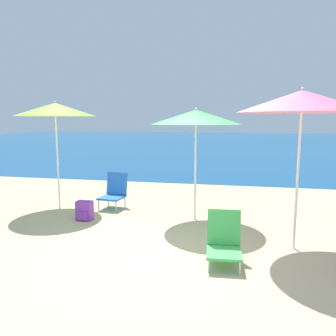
{
  "coord_description": "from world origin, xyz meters",
  "views": [
    {
      "loc": [
        0.98,
        -4.29,
        1.85
      ],
      "look_at": [
        -0.19,
        1.4,
        1.0
      ],
      "focal_mm": 35.0,
      "sensor_mm": 36.0,
      "label": 1
    }
  ],
  "objects_px": {
    "beach_umbrella_lime": "(55,110)",
    "beach_chair_green": "(224,240)",
    "beach_umbrella_pink": "(302,101)",
    "beach_umbrella_green": "(196,117)",
    "beach_chair_blue": "(114,191)",
    "backpack_purple": "(84,211)"
  },
  "relations": [
    {
      "from": "beach_umbrella_lime",
      "to": "beach_chair_green",
      "type": "distance_m",
      "value": 4.5
    },
    {
      "from": "beach_umbrella_pink",
      "to": "beach_umbrella_green",
      "type": "relative_size",
      "value": 1.11
    },
    {
      "from": "beach_umbrella_green",
      "to": "beach_chair_blue",
      "type": "relative_size",
      "value": 2.83
    },
    {
      "from": "beach_umbrella_lime",
      "to": "beach_umbrella_pink",
      "type": "distance_m",
      "value": 4.77
    },
    {
      "from": "beach_umbrella_lime",
      "to": "backpack_purple",
      "type": "xyz_separation_m",
      "value": [
        0.96,
        -0.78,
        -1.89
      ]
    },
    {
      "from": "beach_umbrella_green",
      "to": "beach_umbrella_lime",
      "type": "bearing_deg",
      "value": 174.59
    },
    {
      "from": "beach_chair_green",
      "to": "backpack_purple",
      "type": "xyz_separation_m",
      "value": [
        -2.61,
        1.32,
        -0.12
      ]
    },
    {
      "from": "beach_umbrella_lime",
      "to": "backpack_purple",
      "type": "height_order",
      "value": "beach_umbrella_lime"
    },
    {
      "from": "beach_umbrella_pink",
      "to": "beach_chair_blue",
      "type": "distance_m",
      "value": 4.14
    },
    {
      "from": "beach_umbrella_lime",
      "to": "beach_umbrella_pink",
      "type": "xyz_separation_m",
      "value": [
        4.55,
        -1.43,
        0.04
      ]
    },
    {
      "from": "beach_umbrella_lime",
      "to": "beach_chair_blue",
      "type": "relative_size",
      "value": 3.06
    },
    {
      "from": "beach_umbrella_lime",
      "to": "beach_chair_blue",
      "type": "distance_m",
      "value": 2.08
    },
    {
      "from": "beach_umbrella_green",
      "to": "backpack_purple",
      "type": "relative_size",
      "value": 5.75
    },
    {
      "from": "beach_umbrella_lime",
      "to": "backpack_purple",
      "type": "distance_m",
      "value": 2.26
    },
    {
      "from": "beach_umbrella_pink",
      "to": "backpack_purple",
      "type": "bearing_deg",
      "value": 169.85
    },
    {
      "from": "beach_chair_green",
      "to": "backpack_purple",
      "type": "relative_size",
      "value": 1.86
    },
    {
      "from": "beach_umbrella_pink",
      "to": "beach_umbrella_green",
      "type": "distance_m",
      "value": 1.97
    },
    {
      "from": "beach_umbrella_lime",
      "to": "beach_umbrella_pink",
      "type": "bearing_deg",
      "value": -17.39
    },
    {
      "from": "beach_chair_blue",
      "to": "backpack_purple",
      "type": "bearing_deg",
      "value": -96.6
    },
    {
      "from": "beach_umbrella_lime",
      "to": "beach_chair_blue",
      "type": "bearing_deg",
      "value": 10.02
    },
    {
      "from": "beach_umbrella_pink",
      "to": "backpack_purple",
      "type": "height_order",
      "value": "beach_umbrella_pink"
    },
    {
      "from": "beach_umbrella_pink",
      "to": "beach_chair_blue",
      "type": "relative_size",
      "value": 3.13
    }
  ]
}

